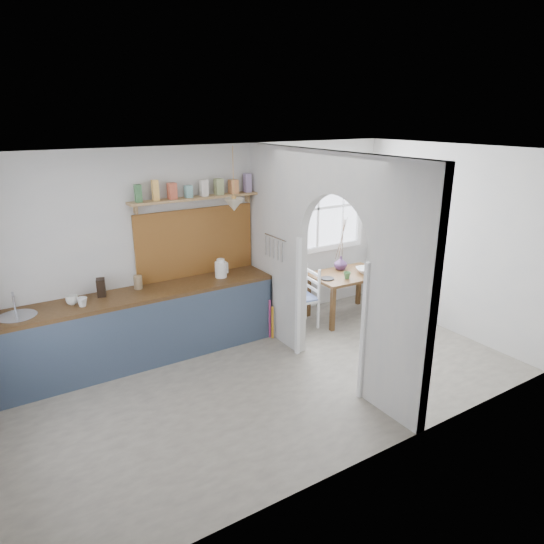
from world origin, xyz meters
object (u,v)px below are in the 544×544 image
dining_table (347,295)px  kettle (221,268)px  vase (341,263)px  chair_left (301,297)px  chair_right (389,280)px

dining_table → kettle: kettle is taller
dining_table → vase: bearing=82.0°
dining_table → chair_left: (-0.79, 0.08, 0.10)m
dining_table → vase: 0.50m
dining_table → chair_left: 0.80m
vase → dining_table: bearing=-100.3°
dining_table → vase: (0.04, 0.22, 0.45)m
dining_table → kettle: size_ratio=4.41×
chair_left → chair_right: (1.68, -0.09, -0.02)m
dining_table → chair_left: size_ratio=1.24×
chair_left → kettle: 1.31m
chair_left → vase: bearing=105.3°
chair_right → vase: (-0.85, 0.22, 0.37)m
chair_left → vase: size_ratio=4.26×
chair_left → vase: vase is taller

